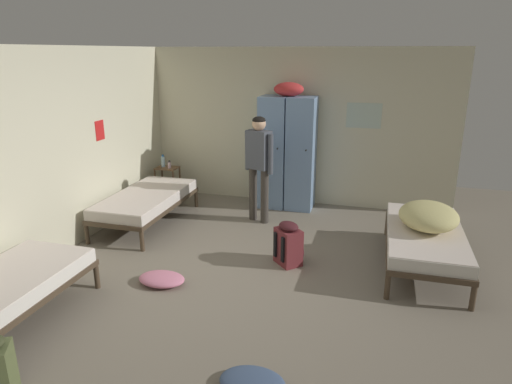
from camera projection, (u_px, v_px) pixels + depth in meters
The scene contains 13 objects.
ground_plane at pixel (250, 275), 5.33m from camera, with size 9.12×9.12×0.00m, color gray.
room_backdrop at pixel (187, 140), 6.54m from camera, with size 5.18×5.76×2.61m.
locker_bank at pixel (287, 150), 7.42m from camera, with size 0.90×0.55×2.07m.
shelf_unit at pixel (168, 180), 8.03m from camera, with size 0.38×0.30×0.57m.
bed_left_rear at pixel (146, 200), 6.82m from camera, with size 0.90×1.90×0.49m.
bed_right at pixel (425, 237), 5.45m from camera, with size 0.90×1.90×0.49m.
bedding_heap at pixel (429, 216), 5.41m from camera, with size 0.69×0.84×0.31m.
person_traveler at pixel (259, 160), 6.75m from camera, with size 0.48×0.33×1.63m.
water_bottle at pixel (163, 161), 7.97m from camera, with size 0.07×0.07×0.22m.
lotion_bottle at pixel (169, 165), 7.89m from camera, with size 0.06×0.06×0.14m.
backpack_maroon at pixel (289, 244), 5.55m from camera, with size 0.42×0.42×0.55m.
clothes_pile_denim at pixel (252, 382), 3.54m from camera, with size 0.53×0.38×0.09m.
clothes_pile_pink at pixel (162, 279), 5.12m from camera, with size 0.54×0.37×0.12m.
Camera 1 is at (1.35, -4.59, 2.54)m, focal length 31.58 mm.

